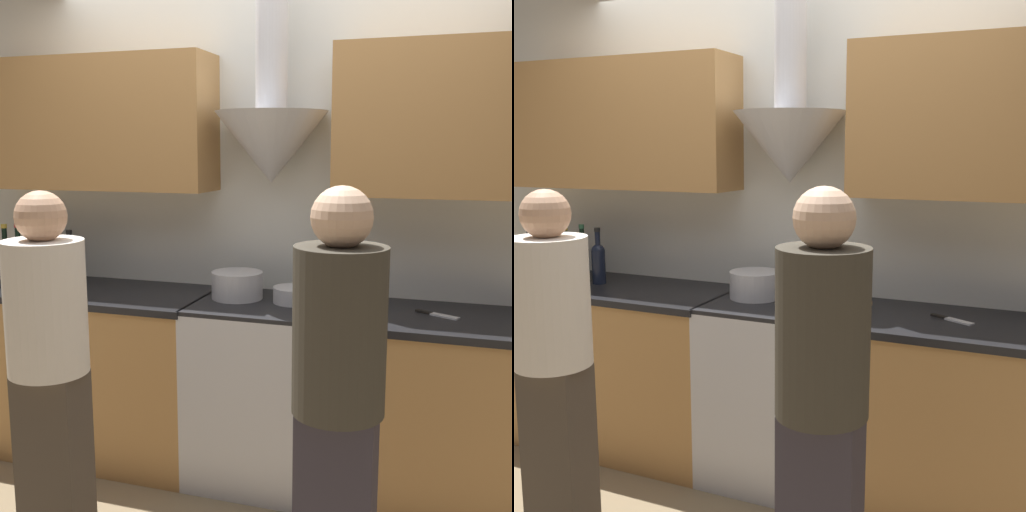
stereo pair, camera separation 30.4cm
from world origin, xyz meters
The scene contains 17 objects.
ground_plane centered at (0.00, 0.00, 0.00)m, with size 12.00×12.00×0.00m, color #847051.
wall_back centered at (-0.07, 0.60, 1.46)m, with size 8.40×0.56×2.60m.
counter_left centered at (-1.01, 0.33, 0.46)m, with size 1.38×0.62×0.92m.
counter_right centered at (0.82, 0.33, 0.46)m, with size 0.99×0.62×0.92m.
stove_range centered at (0.00, 0.33, 0.46)m, with size 0.66×0.60×0.92m.
wine_bottle_0 centered at (-1.61, 0.34, 1.06)m, with size 0.07×0.07×0.34m.
wine_bottle_1 centered at (-1.52, 0.34, 1.05)m, with size 0.07×0.07×0.33m.
wine_bottle_2 centered at (-1.42, 0.32, 1.06)m, with size 0.08×0.08×0.34m.
wine_bottle_3 centered at (-1.31, 0.32, 1.05)m, with size 0.08×0.08×0.32m.
wine_bottle_4 centered at (-1.20, 0.33, 1.05)m, with size 0.07×0.07×0.33m.
wine_bottle_5 centered at (-1.10, 0.34, 1.05)m, with size 0.08×0.08×0.32m.
stock_pot centered at (-0.15, 0.38, 0.99)m, with size 0.26×0.26×0.14m.
mixing_bowl centered at (0.15, 0.38, 0.96)m, with size 0.21×0.21×0.08m.
orange_fruit centered at (0.43, 0.34, 0.96)m, with size 0.08×0.08×0.08m.
chefs_knife centered at (0.84, 0.34, 0.92)m, with size 0.20×0.13×0.01m.
person_foreground_left centered at (-0.54, -0.64, 0.85)m, with size 0.30×0.30×1.52m.
person_foreground_right centered at (0.56, -0.63, 0.87)m, with size 0.31×0.31×1.56m.
Camera 2 is at (1.21, -2.51, 1.68)m, focal length 45.00 mm.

